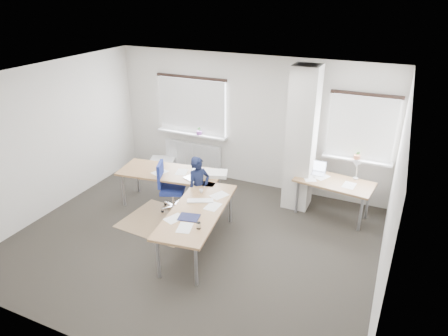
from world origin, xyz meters
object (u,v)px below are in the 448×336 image
at_px(desk_side, 334,183).
at_px(desk_main, 185,191).
at_px(task_chair, 171,197).
at_px(person, 199,189).

bearing_deg(desk_side, desk_main, -141.66).
relative_size(desk_main, task_chair, 2.73).
bearing_deg(desk_main, desk_side, 23.12).
bearing_deg(task_chair, desk_side, -0.18).
relative_size(desk_side, task_chair, 1.48).
relative_size(desk_side, person, 1.18).
xyz_separation_m(desk_main, task_chair, (-0.52, 0.34, -0.41)).
bearing_deg(desk_side, task_chair, -152.05).
distance_m(desk_side, task_chair, 3.11).
bearing_deg(desk_side, person, -145.27).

